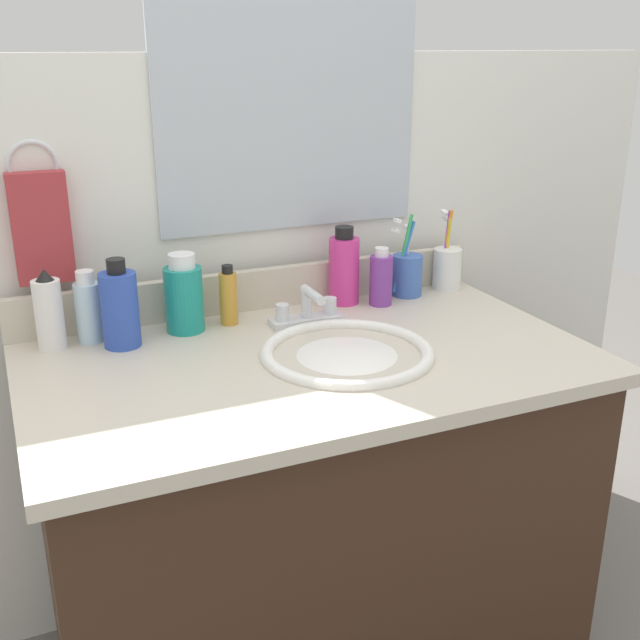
# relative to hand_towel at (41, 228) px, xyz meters

# --- Properties ---
(vanity_cabinet) EXTENTS (1.03, 0.58, 0.73)m
(vanity_cabinet) POSITION_rel_hand_towel_xyz_m (0.44, -0.33, -0.61)
(vanity_cabinet) COLOR #382316
(vanity_cabinet) RESTS_ON ground_plane
(countertop) EXTENTS (1.07, 0.63, 0.03)m
(countertop) POSITION_rel_hand_towel_xyz_m (0.44, -0.33, -0.23)
(countertop) COLOR beige
(countertop) RESTS_ON vanity_cabinet
(backsplash) EXTENTS (1.07, 0.02, 0.09)m
(backsplash) POSITION_rel_hand_towel_xyz_m (0.44, -0.02, -0.17)
(backsplash) COLOR beige
(backsplash) RESTS_ON countertop
(back_wall) EXTENTS (2.17, 0.04, 1.30)m
(back_wall) POSITION_rel_hand_towel_xyz_m (0.44, 0.04, -0.32)
(back_wall) COLOR silver
(back_wall) RESTS_ON ground_plane
(mirror_panel) EXTENTS (0.60, 0.01, 0.56)m
(mirror_panel) POSITION_rel_hand_towel_xyz_m (0.54, 0.02, 0.23)
(mirror_panel) COLOR #B2BCC6
(towel_ring) EXTENTS (0.10, 0.01, 0.10)m
(towel_ring) POSITION_rel_hand_towel_xyz_m (0.00, 0.02, 0.12)
(towel_ring) COLOR silver
(hand_towel) EXTENTS (0.11, 0.04, 0.22)m
(hand_towel) POSITION_rel_hand_towel_xyz_m (0.00, 0.00, 0.00)
(hand_towel) COLOR #A53338
(sink_basin) EXTENTS (0.33, 0.33, 0.11)m
(sink_basin) POSITION_rel_hand_towel_xyz_m (0.50, -0.35, -0.25)
(sink_basin) COLOR white
(sink_basin) RESTS_ON countertop
(faucet) EXTENTS (0.16, 0.10, 0.08)m
(faucet) POSITION_rel_hand_towel_xyz_m (0.50, -0.16, -0.19)
(faucet) COLOR silver
(faucet) RESTS_ON countertop
(bottle_lotion_white) EXTENTS (0.05, 0.05, 0.16)m
(bottle_lotion_white) POSITION_rel_hand_towel_xyz_m (-0.01, -0.09, -0.15)
(bottle_lotion_white) COLOR white
(bottle_lotion_white) RESTS_ON countertop
(bottle_soap_pink) EXTENTS (0.07, 0.07, 0.18)m
(bottle_soap_pink) POSITION_rel_hand_towel_xyz_m (0.63, -0.06, -0.14)
(bottle_soap_pink) COLOR #D8338C
(bottle_soap_pink) RESTS_ON countertop
(bottle_gel_clear) EXTENTS (0.05, 0.05, 0.15)m
(bottle_gel_clear) POSITION_rel_hand_towel_xyz_m (0.06, -0.08, -0.15)
(bottle_gel_clear) COLOR silver
(bottle_gel_clear) RESTS_ON countertop
(bottle_oil_amber) EXTENTS (0.04, 0.04, 0.13)m
(bottle_oil_amber) POSITION_rel_hand_towel_xyz_m (0.35, -0.09, -0.16)
(bottle_oil_amber) COLOR gold
(bottle_oil_amber) RESTS_ON countertop
(bottle_shampoo_blue) EXTENTS (0.07, 0.07, 0.18)m
(bottle_shampoo_blue) POSITION_rel_hand_towel_xyz_m (0.12, -0.13, -0.14)
(bottle_shampoo_blue) COLOR #2D4CB2
(bottle_shampoo_blue) RESTS_ON countertop
(bottle_mouthwash_teal) EXTENTS (0.08, 0.08, 0.16)m
(bottle_mouthwash_teal) POSITION_rel_hand_towel_xyz_m (0.25, -0.10, -0.15)
(bottle_mouthwash_teal) COLOR teal
(bottle_mouthwash_teal) RESTS_ON countertop
(bottle_cream_purple) EXTENTS (0.05, 0.05, 0.13)m
(bottle_cream_purple) POSITION_rel_hand_towel_xyz_m (0.70, -0.11, -0.16)
(bottle_cream_purple) COLOR #7A3899
(bottle_cream_purple) RESTS_ON countertop
(cup_white_ceramic) EXTENTS (0.07, 0.07, 0.19)m
(cup_white_ceramic) POSITION_rel_hand_towel_xyz_m (0.91, -0.06, -0.17)
(cup_white_ceramic) COLOR white
(cup_white_ceramic) RESTS_ON countertop
(cup_blue_plastic) EXTENTS (0.08, 0.07, 0.19)m
(cup_blue_plastic) POSITION_rel_hand_towel_xyz_m (0.79, -0.07, -0.17)
(cup_blue_plastic) COLOR #3F66B7
(cup_blue_plastic) RESTS_ON countertop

